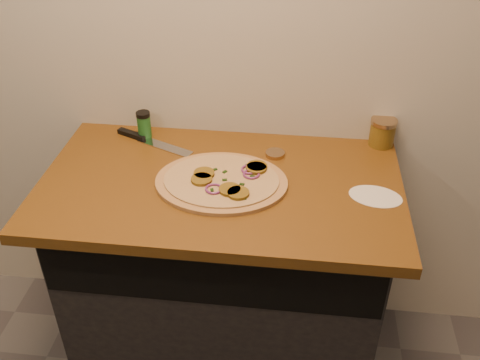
# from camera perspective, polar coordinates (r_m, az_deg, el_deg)

# --- Properties ---
(cabinet) EXTENTS (1.10, 0.60, 0.86)m
(cabinet) POSITION_cam_1_polar(r_m,az_deg,el_deg) (2.10, -1.69, -10.17)
(cabinet) COLOR black
(cabinet) RESTS_ON ground
(countertop) EXTENTS (1.20, 0.70, 0.04)m
(countertop) POSITION_cam_1_polar(r_m,az_deg,el_deg) (1.79, -2.07, -0.57)
(countertop) COLOR brown
(countertop) RESTS_ON cabinet
(pizza) EXTENTS (0.43, 0.43, 0.03)m
(pizza) POSITION_cam_1_polar(r_m,az_deg,el_deg) (1.75, -1.87, -0.13)
(pizza) COLOR tan
(pizza) RESTS_ON countertop
(chefs_knife) EXTENTS (0.31, 0.16, 0.02)m
(chefs_knife) POSITION_cam_1_polar(r_m,az_deg,el_deg) (2.01, -9.87, 4.22)
(chefs_knife) COLOR #B7BAC1
(chefs_knife) RESTS_ON countertop
(mason_jar_lid) EXTENTS (0.09, 0.09, 0.01)m
(mason_jar_lid) POSITION_cam_1_polar(r_m,az_deg,el_deg) (1.90, 3.76, 2.80)
(mason_jar_lid) COLOR #A3835F
(mason_jar_lid) RESTS_ON countertop
(salsa_jar) EXTENTS (0.09, 0.09, 0.10)m
(salsa_jar) POSITION_cam_1_polar(r_m,az_deg,el_deg) (2.01, 14.95, 4.96)
(salsa_jar) COLOR #A42E10
(salsa_jar) RESTS_ON countertop
(spice_shaker) EXTENTS (0.05, 0.05, 0.10)m
(spice_shaker) POSITION_cam_1_polar(r_m,az_deg,el_deg) (2.02, -10.20, 5.83)
(spice_shaker) COLOR #1D5E24
(spice_shaker) RESTS_ON countertop
(flour_spill) EXTENTS (0.20, 0.20, 0.00)m
(flour_spill) POSITION_cam_1_polar(r_m,az_deg,el_deg) (1.75, 14.25, -1.71)
(flour_spill) COLOR silver
(flour_spill) RESTS_ON countertop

